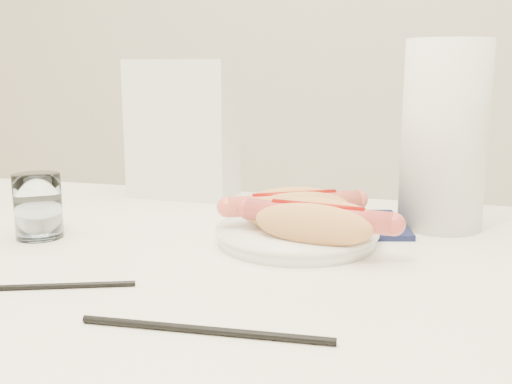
% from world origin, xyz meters
% --- Properties ---
extents(table, '(1.20, 0.80, 0.75)m').
position_xyz_m(table, '(0.00, 0.00, 0.69)').
color(table, white).
rests_on(table, ground).
extents(plate, '(0.26, 0.26, 0.02)m').
position_xyz_m(plate, '(0.13, 0.10, 0.76)').
color(plate, white).
rests_on(plate, table).
extents(hotdog_left, '(0.17, 0.14, 0.05)m').
position_xyz_m(hotdog_left, '(0.12, 0.12, 0.79)').
color(hotdog_left, '#DF9959').
rests_on(hotdog_left, plate).
extents(hotdog_right, '(0.19, 0.10, 0.05)m').
position_xyz_m(hotdog_right, '(0.16, 0.06, 0.79)').
color(hotdog_right, '#E59D59').
rests_on(hotdog_right, plate).
extents(water_glass, '(0.06, 0.06, 0.09)m').
position_xyz_m(water_glass, '(-0.22, 0.04, 0.79)').
color(water_glass, silver).
rests_on(water_glass, table).
extents(chopstick_near, '(0.18, 0.07, 0.01)m').
position_xyz_m(chopstick_near, '(-0.10, -0.14, 0.75)').
color(chopstick_near, black).
rests_on(chopstick_near, table).
extents(chopstick_far, '(0.23, 0.02, 0.01)m').
position_xyz_m(chopstick_far, '(0.10, -0.19, 0.75)').
color(chopstick_far, black).
rests_on(chopstick_far, table).
extents(napkin_box, '(0.18, 0.10, 0.24)m').
position_xyz_m(napkin_box, '(-0.13, 0.34, 0.87)').
color(napkin_box, silver).
rests_on(napkin_box, table).
extents(navy_napkin, '(0.18, 0.18, 0.01)m').
position_xyz_m(navy_napkin, '(0.19, 0.20, 0.75)').
color(navy_napkin, '#13193C').
rests_on(navy_napkin, table).
extents(paper_towel_roll, '(0.12, 0.12, 0.27)m').
position_xyz_m(paper_towel_roll, '(0.31, 0.24, 0.88)').
color(paper_towel_roll, white).
rests_on(paper_towel_roll, table).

